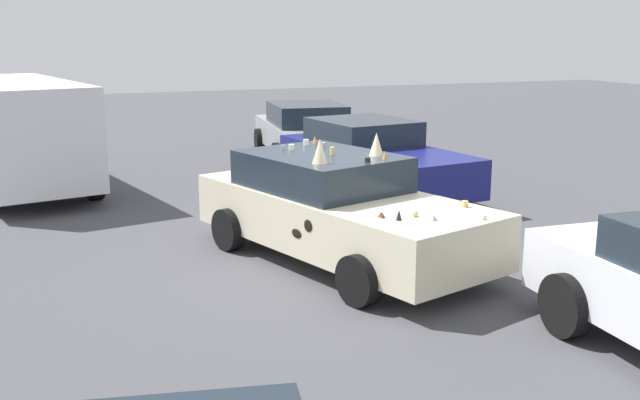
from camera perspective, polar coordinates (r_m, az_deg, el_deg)
name	(u,v)px	position (r m, az deg, el deg)	size (l,w,h in m)	color
ground_plane	(340,261)	(10.34, 1.55, -4.73)	(60.00, 60.00, 0.00)	#47474C
art_car_decorated	(336,209)	(10.21, 1.26, -0.66)	(4.96, 3.08, 1.78)	beige
parked_van_row_back_center	(17,130)	(15.77, -22.27, 5.01)	(5.43, 2.95, 2.18)	silver
parked_sedan_row_back_far	(372,159)	(14.22, 4.05, 3.17)	(4.72, 2.51, 1.45)	navy
parked_sedan_near_right	(305,130)	(18.54, -1.18, 5.38)	(4.39, 2.46, 1.39)	gray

